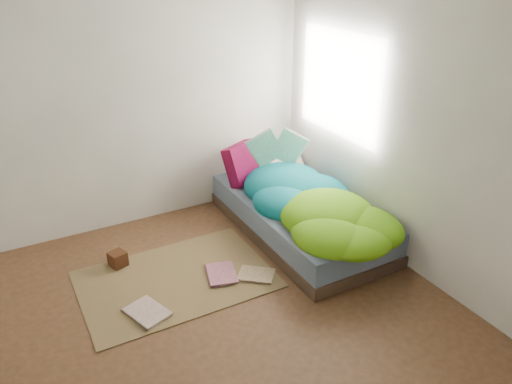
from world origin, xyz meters
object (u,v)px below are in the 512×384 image
pillow_magenta (242,163)px  open_book (277,139)px  wooden_box (118,259)px  floor_book_a (134,320)px  floor_book_b (207,276)px  bed (299,217)px

pillow_magenta → open_book: (0.29, -0.22, 0.29)m
wooden_box → floor_book_a: size_ratio=0.40×
pillow_magenta → floor_book_b: bearing=-158.1°
bed → floor_book_b: bearing=-165.9°
open_book → pillow_magenta: bearing=165.2°
floor_book_a → wooden_box: bearing=64.0°
pillow_magenta → open_book: bearing=-63.8°
bed → open_book: bearing=87.6°
floor_book_a → floor_book_b: bearing=-0.3°
floor_book_a → floor_book_b: 0.76m
bed → pillow_magenta: size_ratio=4.84×
wooden_box → floor_book_b: bearing=-41.3°
pillow_magenta → open_book: open_book is taller
open_book → floor_book_a: size_ratio=1.53×
wooden_box → floor_book_b: 0.84m
wooden_box → floor_book_b: wooden_box is taller
bed → pillow_magenta: (-0.27, 0.70, 0.38)m
floor_book_b → wooden_box: bearing=154.1°
bed → wooden_box: 1.77m
bed → floor_book_b: bed is taller
open_book → wooden_box: open_book is taller
open_book → wooden_box: (-1.77, -0.21, -0.76)m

